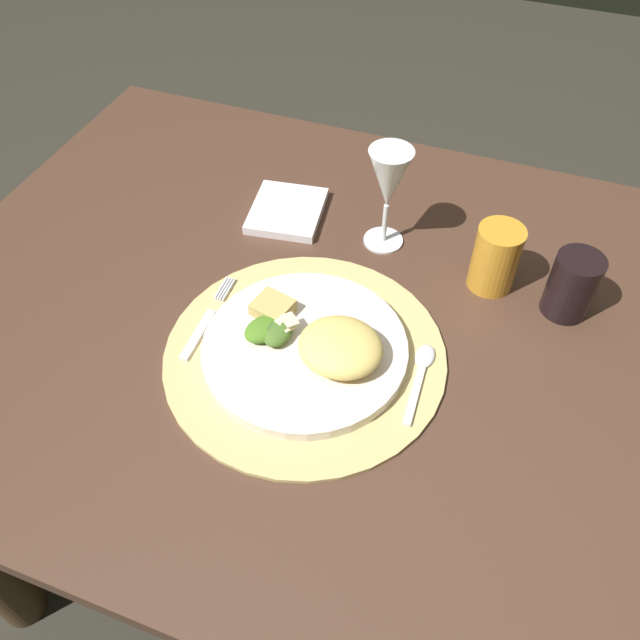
{
  "coord_description": "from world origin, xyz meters",
  "views": [
    {
      "loc": [
        0.21,
        -0.58,
        1.38
      ],
      "look_at": [
        0.0,
        -0.03,
        0.73
      ],
      "focal_mm": 36.43,
      "sensor_mm": 36.0,
      "label": 1
    }
  ],
  "objects_px": {
    "dining_table": "(326,375)",
    "amber_tumbler": "(496,258)",
    "fork": "(206,321)",
    "spoon": "(421,370)",
    "napkin": "(287,211)",
    "dark_tumbler": "(572,285)",
    "wine_glass": "(389,182)",
    "dinner_plate": "(307,349)"
  },
  "relations": [
    {
      "from": "spoon",
      "to": "fork",
      "type": "bearing_deg",
      "value": -175.94
    },
    {
      "from": "dinner_plate",
      "to": "fork",
      "type": "height_order",
      "value": "dinner_plate"
    },
    {
      "from": "fork",
      "to": "napkin",
      "type": "bearing_deg",
      "value": 87.16
    },
    {
      "from": "dining_table",
      "to": "amber_tumbler",
      "type": "bearing_deg",
      "value": 33.83
    },
    {
      "from": "napkin",
      "to": "spoon",
      "type": "bearing_deg",
      "value": -40.11
    },
    {
      "from": "amber_tumbler",
      "to": "wine_glass",
      "type": "bearing_deg",
      "value": 168.6
    },
    {
      "from": "dinner_plate",
      "to": "spoon",
      "type": "distance_m",
      "value": 0.15
    },
    {
      "from": "napkin",
      "to": "wine_glass",
      "type": "bearing_deg",
      "value": -3.22
    },
    {
      "from": "dining_table",
      "to": "wine_glass",
      "type": "xyz_separation_m",
      "value": [
        0.03,
        0.17,
        0.26
      ]
    },
    {
      "from": "amber_tumbler",
      "to": "napkin",
      "type": "bearing_deg",
      "value": 172.58
    },
    {
      "from": "dining_table",
      "to": "amber_tumbler",
      "type": "distance_m",
      "value": 0.32
    },
    {
      "from": "napkin",
      "to": "wine_glass",
      "type": "distance_m",
      "value": 0.2
    },
    {
      "from": "spoon",
      "to": "amber_tumbler",
      "type": "height_order",
      "value": "amber_tumbler"
    },
    {
      "from": "napkin",
      "to": "amber_tumbler",
      "type": "distance_m",
      "value": 0.34
    },
    {
      "from": "dining_table",
      "to": "wine_glass",
      "type": "distance_m",
      "value": 0.31
    },
    {
      "from": "wine_glass",
      "to": "dark_tumbler",
      "type": "bearing_deg",
      "value": -10.11
    },
    {
      "from": "spoon",
      "to": "wine_glass",
      "type": "relative_size",
      "value": 0.8
    },
    {
      "from": "dining_table",
      "to": "spoon",
      "type": "distance_m",
      "value": 0.23
    },
    {
      "from": "fork",
      "to": "amber_tumbler",
      "type": "xyz_separation_m",
      "value": [
        0.35,
        0.22,
        0.04
      ]
    },
    {
      "from": "napkin",
      "to": "dark_tumbler",
      "type": "distance_m",
      "value": 0.45
    },
    {
      "from": "dinner_plate",
      "to": "dark_tumbler",
      "type": "height_order",
      "value": "dark_tumbler"
    },
    {
      "from": "spoon",
      "to": "amber_tumbler",
      "type": "xyz_separation_m",
      "value": [
        0.05,
        0.2,
        0.04
      ]
    },
    {
      "from": "dining_table",
      "to": "amber_tumbler",
      "type": "xyz_separation_m",
      "value": [
        0.2,
        0.14,
        0.2
      ]
    },
    {
      "from": "napkin",
      "to": "wine_glass",
      "type": "xyz_separation_m",
      "value": [
        0.17,
        -0.01,
        0.11
      ]
    },
    {
      "from": "wine_glass",
      "to": "amber_tumbler",
      "type": "bearing_deg",
      "value": -11.4
    },
    {
      "from": "napkin",
      "to": "dining_table",
      "type": "bearing_deg",
      "value": -53.38
    },
    {
      "from": "spoon",
      "to": "wine_glass",
      "type": "bearing_deg",
      "value": 117.37
    },
    {
      "from": "fork",
      "to": "amber_tumbler",
      "type": "distance_m",
      "value": 0.42
    },
    {
      "from": "dark_tumbler",
      "to": "amber_tumbler",
      "type": "bearing_deg",
      "value": 171.98
    },
    {
      "from": "dinner_plate",
      "to": "wine_glass",
      "type": "height_order",
      "value": "wine_glass"
    },
    {
      "from": "dining_table",
      "to": "napkin",
      "type": "distance_m",
      "value": 0.27
    },
    {
      "from": "napkin",
      "to": "dark_tumbler",
      "type": "relative_size",
      "value": 1.34
    },
    {
      "from": "dinner_plate",
      "to": "wine_glass",
      "type": "xyz_separation_m",
      "value": [
        0.03,
        0.26,
        0.1
      ]
    },
    {
      "from": "wine_glass",
      "to": "amber_tumbler",
      "type": "relative_size",
      "value": 1.64
    },
    {
      "from": "napkin",
      "to": "dark_tumbler",
      "type": "bearing_deg",
      "value": -7.57
    },
    {
      "from": "dinner_plate",
      "to": "spoon",
      "type": "relative_size",
      "value": 2.05
    },
    {
      "from": "wine_glass",
      "to": "dark_tumbler",
      "type": "height_order",
      "value": "wine_glass"
    },
    {
      "from": "spoon",
      "to": "dark_tumbler",
      "type": "xyz_separation_m",
      "value": [
        0.16,
        0.18,
        0.04
      ]
    },
    {
      "from": "dinner_plate",
      "to": "spoon",
      "type": "xyz_separation_m",
      "value": [
        0.15,
        0.02,
        -0.01
      ]
    },
    {
      "from": "spoon",
      "to": "wine_glass",
      "type": "distance_m",
      "value": 0.28
    },
    {
      "from": "dinner_plate",
      "to": "napkin",
      "type": "height_order",
      "value": "dinner_plate"
    },
    {
      "from": "dining_table",
      "to": "amber_tumbler",
      "type": "height_order",
      "value": "amber_tumbler"
    }
  ]
}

